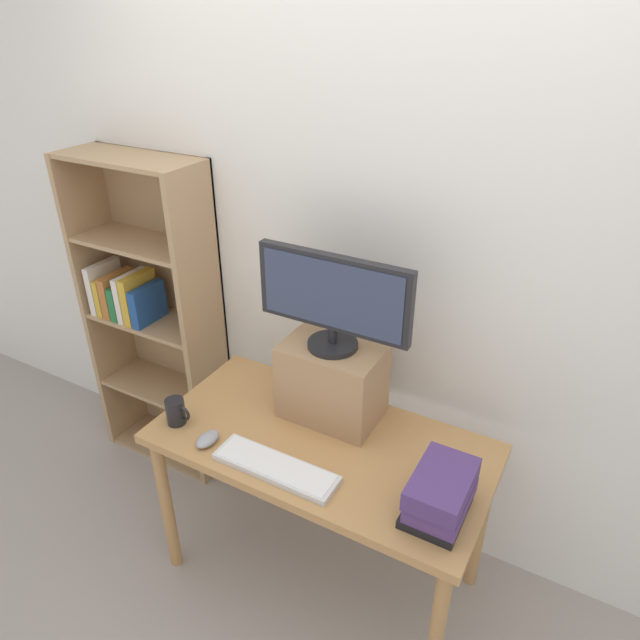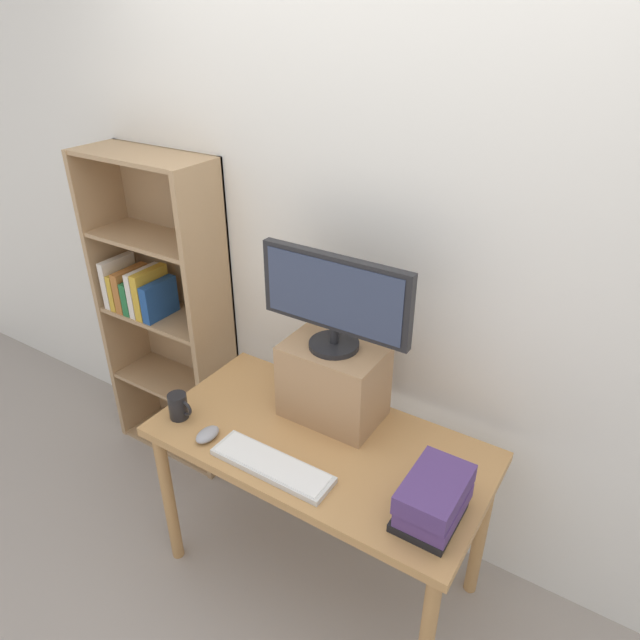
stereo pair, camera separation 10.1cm
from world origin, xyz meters
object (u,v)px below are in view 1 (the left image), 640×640
Objects in this scene: book_stack at (440,494)px; coffee_mug at (176,412)px; desk at (321,458)px; bookshelf_unit at (152,314)px; computer_mouse at (208,439)px; riser_box at (332,381)px; computer_monitor at (333,298)px; keyboard at (276,467)px.

coffee_mug is (-1.02, -0.06, -0.03)m from book_stack.
bookshelf_unit is at bearing 164.29° from desk.
bookshelf_unit is at bearing 145.18° from computer_mouse.
computer_mouse is at bearing -34.82° from bookshelf_unit.
bookshelf_unit reaches higher than book_stack.
desk is 0.29m from riser_box.
riser_box is 0.35m from computer_monitor.
book_stack is (0.53, -0.27, -0.08)m from riser_box.
book_stack reaches higher than computer_mouse.
computer_mouse is at bearing -130.12° from riser_box.
riser_box is at bearing 152.44° from book_stack.
riser_box reaches higher than keyboard.
keyboard is (-0.06, -0.21, 0.10)m from desk.
desk is 0.62m from computer_monitor.
bookshelf_unit reaches higher than keyboard.
computer_monitor is (-0.04, 0.16, 0.59)m from desk.
computer_mouse is (-0.31, -0.37, -0.14)m from riser_box.
computer_monitor reaches higher than coffee_mug.
computer_monitor is at bearing 86.64° from keyboard.
bookshelf_unit is 1.18m from keyboard.
bookshelf_unit reaches higher than coffee_mug.
computer_monitor is 5.62× the size of computer_mouse.
keyboard is (-0.02, -0.37, -0.14)m from riser_box.
keyboard is (1.05, -0.52, -0.07)m from bookshelf_unit.
coffee_mug reaches higher than keyboard.
computer_mouse is 0.98× the size of coffee_mug.
computer_mouse is at bearing -148.76° from desk.
keyboard is at bearing -106.08° from desk.
computer_mouse is 0.85m from book_stack.
computer_mouse is (-0.35, -0.21, 0.11)m from desk.
coffee_mug is at bearing 168.84° from computer_mouse.
keyboard is 0.29m from computer_mouse.
keyboard is (-0.02, -0.37, -0.49)m from computer_monitor.
riser_box is 3.55× the size of computer_mouse.
desk is at bearing 73.92° from keyboard.
bookshelf_unit is 4.28× the size of riser_box.
riser_box is at bearing 49.88° from computer_mouse.
riser_box is 3.48× the size of coffee_mug.
computer_monitor is at bearing 34.59° from coffee_mug.
keyboard is 0.56m from book_stack.
book_stack reaches higher than coffee_mug.
coffee_mug is at bearing -40.19° from bookshelf_unit.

